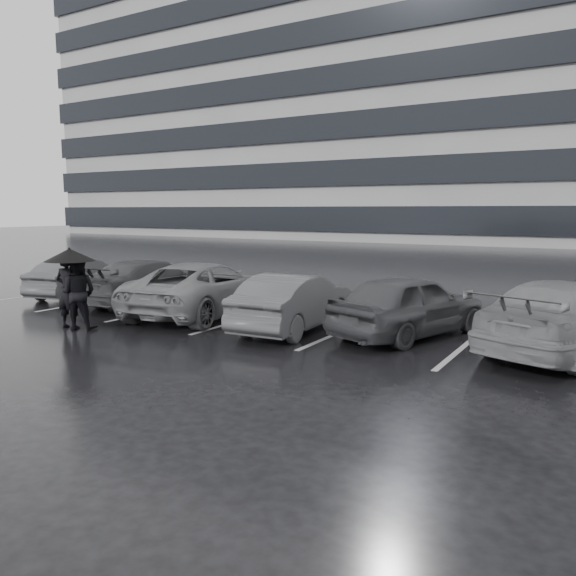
{
  "coord_description": "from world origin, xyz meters",
  "views": [
    {
      "loc": [
        6.13,
        -9.52,
        2.82
      ],
      "look_at": [
        -0.2,
        1.0,
        1.1
      ],
      "focal_mm": 35.0,
      "sensor_mm": 36.0,
      "label": 1
    }
  ],
  "objects_px": {
    "car_west_a": "(294,302)",
    "car_west_d": "(81,277)",
    "car_main": "(409,305)",
    "car_west_b": "(203,288)",
    "car_east": "(570,317)",
    "pedestrian_left": "(68,291)",
    "pedestrian_right": "(78,293)",
    "car_west_c": "(151,282)"
  },
  "relations": [
    {
      "from": "car_main",
      "to": "car_west_a",
      "type": "bearing_deg",
      "value": 34.12
    },
    {
      "from": "car_west_d",
      "to": "car_east",
      "type": "height_order",
      "value": "car_east"
    },
    {
      "from": "car_west_a",
      "to": "car_west_d",
      "type": "height_order",
      "value": "car_west_a"
    },
    {
      "from": "car_main",
      "to": "pedestrian_right",
      "type": "xyz_separation_m",
      "value": [
        -6.94,
        -3.32,
        0.17
      ]
    },
    {
      "from": "car_east",
      "to": "pedestrian_right",
      "type": "xyz_separation_m",
      "value": [
        -10.15,
        -3.47,
        0.15
      ]
    },
    {
      "from": "car_west_d",
      "to": "pedestrian_left",
      "type": "relative_size",
      "value": 2.1
    },
    {
      "from": "car_west_c",
      "to": "car_west_b",
      "type": "bearing_deg",
      "value": 167.02
    },
    {
      "from": "car_west_d",
      "to": "pedestrian_right",
      "type": "distance_m",
      "value": 5.39
    },
    {
      "from": "car_west_a",
      "to": "pedestrian_right",
      "type": "bearing_deg",
      "value": 26.85
    },
    {
      "from": "car_west_a",
      "to": "car_west_d",
      "type": "xyz_separation_m",
      "value": [
        -8.57,
        0.81,
        -0.04
      ]
    },
    {
      "from": "car_west_a",
      "to": "car_east",
      "type": "xyz_separation_m",
      "value": [
        5.76,
        0.88,
        0.06
      ]
    },
    {
      "from": "car_east",
      "to": "car_west_c",
      "type": "bearing_deg",
      "value": 17.46
    },
    {
      "from": "car_west_b",
      "to": "car_east",
      "type": "relative_size",
      "value": 1.02
    },
    {
      "from": "car_west_b",
      "to": "car_west_d",
      "type": "xyz_separation_m",
      "value": [
        -5.46,
        0.4,
        -0.08
      ]
    },
    {
      "from": "car_west_b",
      "to": "pedestrian_left",
      "type": "height_order",
      "value": "pedestrian_left"
    },
    {
      "from": "car_main",
      "to": "car_west_d",
      "type": "height_order",
      "value": "car_main"
    },
    {
      "from": "car_west_c",
      "to": "car_west_d",
      "type": "bearing_deg",
      "value": 1.4
    },
    {
      "from": "pedestrian_right",
      "to": "car_west_c",
      "type": "bearing_deg",
      "value": -96.68
    },
    {
      "from": "pedestrian_right",
      "to": "car_east",
      "type": "bearing_deg",
      "value": 174.22
    },
    {
      "from": "car_west_c",
      "to": "car_main",
      "type": "bearing_deg",
      "value": 177.62
    },
    {
      "from": "car_west_d",
      "to": "car_east",
      "type": "xyz_separation_m",
      "value": [
        14.33,
        0.07,
        0.1
      ]
    },
    {
      "from": "car_main",
      "to": "car_west_c",
      "type": "relative_size",
      "value": 0.9
    },
    {
      "from": "car_main",
      "to": "car_west_c",
      "type": "xyz_separation_m",
      "value": [
        -8.09,
        0.2,
        -0.04
      ]
    },
    {
      "from": "pedestrian_right",
      "to": "pedestrian_left",
      "type": "bearing_deg",
      "value": -13.97
    },
    {
      "from": "pedestrian_left",
      "to": "pedestrian_right",
      "type": "bearing_deg",
      "value": 178.04
    },
    {
      "from": "car_west_c",
      "to": "car_east",
      "type": "distance_m",
      "value": 11.3
    },
    {
      "from": "car_main",
      "to": "car_east",
      "type": "relative_size",
      "value": 0.83
    },
    {
      "from": "car_main",
      "to": "car_west_d",
      "type": "xyz_separation_m",
      "value": [
        -11.12,
        0.08,
        -0.08
      ]
    },
    {
      "from": "car_west_a",
      "to": "car_west_c",
      "type": "bearing_deg",
      "value": -13.33
    },
    {
      "from": "pedestrian_right",
      "to": "car_main",
      "type": "bearing_deg",
      "value": -179.08
    },
    {
      "from": "car_main",
      "to": "pedestrian_left",
      "type": "xyz_separation_m",
      "value": [
        -7.22,
        -3.38,
        0.2
      ]
    },
    {
      "from": "car_main",
      "to": "pedestrian_right",
      "type": "bearing_deg",
      "value": 43.72
    },
    {
      "from": "car_west_a",
      "to": "car_west_c",
      "type": "distance_m",
      "value": 5.61
    },
    {
      "from": "car_west_d",
      "to": "car_west_a",
      "type": "bearing_deg",
      "value": 162.48
    },
    {
      "from": "car_main",
      "to": "pedestrian_left",
      "type": "relative_size",
      "value": 2.3
    },
    {
      "from": "car_main",
      "to": "car_west_b",
      "type": "bearing_deg",
      "value": 21.31
    },
    {
      "from": "car_west_a",
      "to": "car_west_b",
      "type": "height_order",
      "value": "car_west_b"
    },
    {
      "from": "car_west_a",
      "to": "pedestrian_right",
      "type": "relative_size",
      "value": 2.31
    },
    {
      "from": "car_west_a",
      "to": "pedestrian_left",
      "type": "height_order",
      "value": "pedestrian_left"
    },
    {
      "from": "pedestrian_left",
      "to": "pedestrian_right",
      "type": "xyz_separation_m",
      "value": [
        0.29,
        0.05,
        -0.03
      ]
    },
    {
      "from": "car_west_d",
      "to": "car_west_b",
      "type": "bearing_deg",
      "value": 163.75
    },
    {
      "from": "car_west_c",
      "to": "car_east",
      "type": "height_order",
      "value": "car_east"
    }
  ]
}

